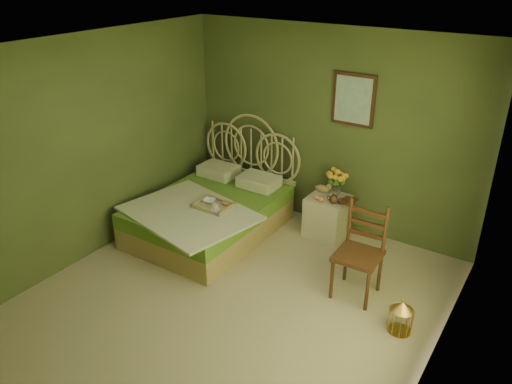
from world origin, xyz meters
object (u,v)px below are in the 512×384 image
Objects in this scene: bed at (212,211)px; nightstand at (328,210)px; chair at (362,245)px; birdcage at (401,317)px.

bed is 1.52m from nightstand.
nightstand is 1.26m from chair.
nightstand is 0.94× the size of chair.
birdcage is at bearing -42.91° from nightstand.
chair reaches higher than nightstand.
nightstand reaches higher than birdcage.
bed is 2.27× the size of nightstand.
birdcage is (0.60, -0.40, -0.40)m from chair.
bed is 2.16m from chair.
bed is at bearing -149.64° from nightstand.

